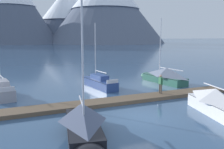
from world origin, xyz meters
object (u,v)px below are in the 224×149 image
(sailboat_second_berth, at_px, (83,122))
(sailboat_mid_dock_starboard, at_px, (221,104))
(sailboat_far_berth, at_px, (164,75))
(sailboat_nearest_berth, at_px, (1,89))
(person_on_dock, at_px, (161,83))
(sailboat_mid_dock_port, at_px, (97,82))

(sailboat_second_berth, bearing_deg, sailboat_mid_dock_starboard, 0.82)
(sailboat_far_berth, bearing_deg, sailboat_nearest_berth, -178.01)
(sailboat_mid_dock_starboard, bearing_deg, sailboat_far_berth, 76.85)
(sailboat_nearest_berth, xyz_separation_m, person_on_dock, (13.34, -5.03, 0.65))
(sailboat_second_berth, relative_size, person_on_dock, 4.50)
(sailboat_second_berth, distance_m, sailboat_mid_dock_port, 12.88)
(sailboat_second_berth, bearing_deg, sailboat_nearest_berth, 113.81)
(sailboat_nearest_berth, xyz_separation_m, sailboat_far_berth, (17.10, 0.59, 0.26))
(sailboat_nearest_berth, distance_m, sailboat_second_berth, 12.24)
(sailboat_mid_dock_starboard, bearing_deg, person_on_dock, 99.70)
(person_on_dock, bearing_deg, sailboat_far_berth, 56.26)
(sailboat_nearest_berth, bearing_deg, sailboat_mid_dock_port, 5.71)
(sailboat_mid_dock_port, distance_m, person_on_dock, 7.25)
(sailboat_nearest_berth, relative_size, sailboat_far_berth, 0.99)
(sailboat_second_berth, relative_size, sailboat_mid_dock_starboard, 1.07)
(sailboat_far_berth, height_order, person_on_dock, sailboat_far_berth)
(person_on_dock, bearing_deg, sailboat_mid_dock_port, 124.40)
(sailboat_far_berth, distance_m, person_on_dock, 6.77)
(person_on_dock, bearing_deg, sailboat_second_berth, -143.71)
(sailboat_mid_dock_port, height_order, sailboat_far_berth, sailboat_far_berth)
(sailboat_nearest_berth, xyz_separation_m, sailboat_second_berth, (4.94, -11.20, 0.19))
(sailboat_mid_dock_port, relative_size, sailboat_mid_dock_starboard, 0.94)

